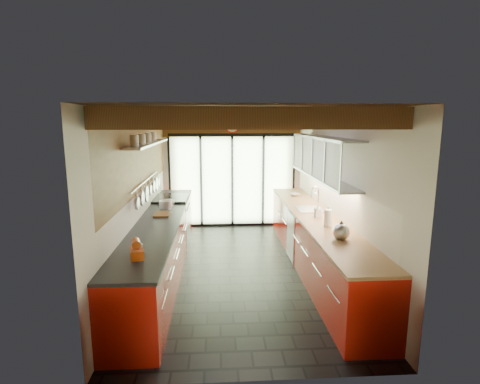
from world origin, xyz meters
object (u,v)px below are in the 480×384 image
at_px(paper_towel, 328,218).
at_px(bowl, 295,195).
at_px(kettle, 341,231).
at_px(soap_bottle, 318,211).
at_px(stand_mixer, 137,250).

bearing_deg(paper_towel, bowl, 90.00).
height_order(kettle, bowl, kettle).
bearing_deg(soap_bottle, paper_towel, -90.00).
xyz_separation_m(stand_mixer, paper_towel, (2.54, 1.12, 0.04)).
relative_size(soap_bottle, bowl, 1.02).
relative_size(stand_mixer, paper_towel, 0.91).
height_order(soap_bottle, bowl, soap_bottle).
distance_m(soap_bottle, bowl, 1.77).
bearing_deg(kettle, stand_mixer, -168.38).
xyz_separation_m(kettle, bowl, (0.00, 2.93, -0.09)).
relative_size(paper_towel, soap_bottle, 1.44).
bearing_deg(bowl, stand_mixer, -126.37).
bearing_deg(paper_towel, kettle, -90.00).
bearing_deg(stand_mixer, soap_bottle, 33.47).
xyz_separation_m(stand_mixer, kettle, (2.54, 0.52, 0.03)).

